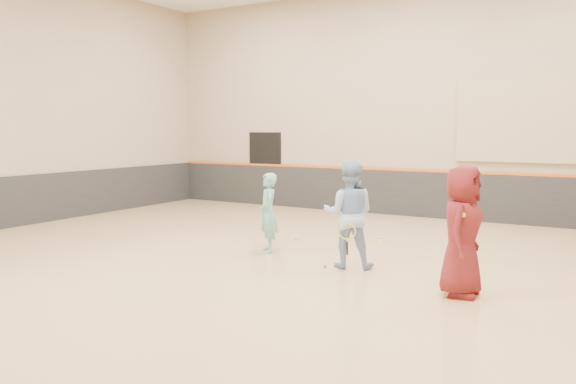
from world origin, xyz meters
The scene contains 14 objects.
room centered at (0.00, 0.00, 0.81)m, with size 15.04×12.04×6.22m.
wainscot_back centered at (0.00, 5.97, 0.60)m, with size 14.90×0.04×1.20m, color #232326.
wainscot_left centered at (-7.47, 0.00, 0.60)m, with size 0.04×11.90×1.20m, color #232326.
accent_stripe centered at (0.00, 5.96, 1.22)m, with size 14.90×0.03×0.06m, color #D85914.
acoustic_panel centered at (2.80, 5.95, 2.50)m, with size 3.20×0.08×2.00m, color tan.
doorway centered at (-4.50, 5.98, 1.10)m, with size 1.10×0.05×2.20m, color black.
girl centered at (-0.87, 0.37, 0.74)m, with size 0.54×0.35×1.48m, color #69B6AF.
instructor centered at (0.89, 0.07, 0.89)m, with size 0.86×0.67×1.77m, color #90B1DF.
young_man centered at (2.87, -0.63, 0.90)m, with size 0.88×0.57×1.80m, color maroon.
held_racket centered at (1.04, -0.34, 0.68)m, with size 0.31×0.31×0.58m, color #B6CA2C, non-canonical shape.
spare_racket centered at (0.50, 2.53, 0.05)m, with size 0.62×0.62×0.10m, color #A5D62F, non-canonical shape.
ball_under_racket centered at (0.57, -0.16, 0.03)m, with size 0.07×0.07×0.07m, color #C1D832.
ball_in_hand centered at (2.94, -0.86, 1.15)m, with size 0.07×0.07×0.07m, color #D7ED37.
ball_beside_spare centered at (-0.99, 1.62, 0.03)m, with size 0.07×0.07×0.07m, color #CEDF33.
Camera 1 is at (4.60, -8.34, 2.27)m, focal length 35.00 mm.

